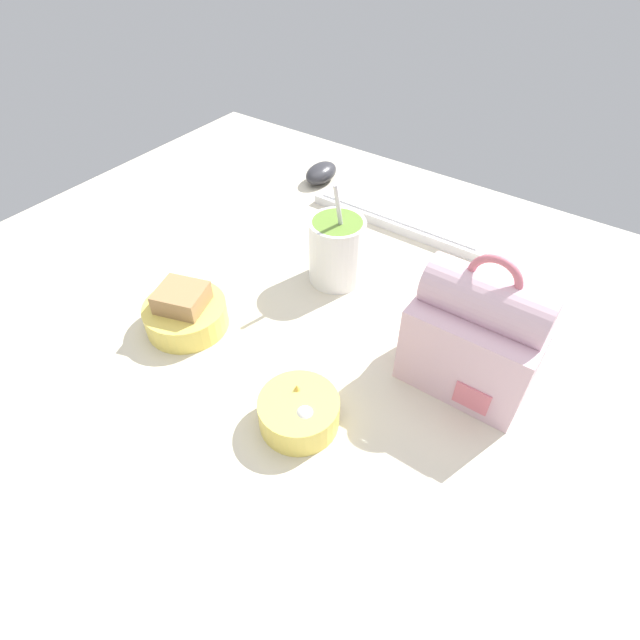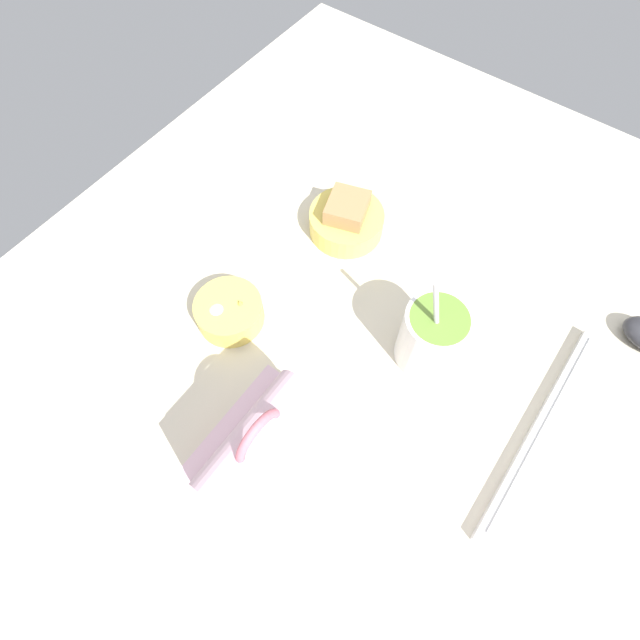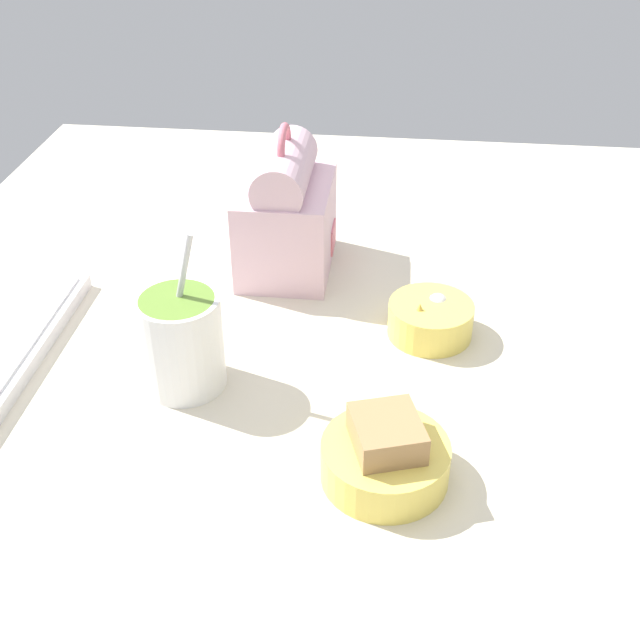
{
  "view_description": "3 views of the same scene",
  "coord_description": "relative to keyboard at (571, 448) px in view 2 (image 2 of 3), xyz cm",
  "views": [
    {
      "loc": [
        30.04,
        -45.29,
        56.17
      ],
      "look_at": [
        0.6,
        -3.54,
        7.0
      ],
      "focal_mm": 28.0,
      "sensor_mm": 36.0,
      "label": 1
    },
    {
      "loc": [
        27.84,
        16.46,
        70.42
      ],
      "look_at": [
        0.6,
        -3.54,
        7.0
      ],
      "focal_mm": 28.0,
      "sensor_mm": 36.0,
      "label": 2
    },
    {
      "loc": [
        -74.81,
        -12.01,
        58.84
      ],
      "look_at": [
        0.6,
        -3.54,
        7.0
      ],
      "focal_mm": 45.0,
      "sensor_mm": 36.0,
      "label": 3
    }
  ],
  "objects": [
    {
      "name": "desk_surface",
      "position": [
        5.43,
        -34.13,
        -2.02
      ],
      "size": [
        140.0,
        110.0,
        2.0
      ],
      "color": "beige",
      "rests_on": "ground"
    },
    {
      "name": "bento_bowl_sandwich",
      "position": [
        -12.98,
        -46.11,
        1.67
      ],
      "size": [
        12.5,
        12.5,
        7.19
      ],
      "color": "#EFD65B",
      "rests_on": "desk_surface"
    },
    {
      "name": "soup_cup",
      "position": [
        -0.8,
        -23.23,
        4.84
      ],
      "size": [
        9.18,
        9.18,
        18.76
      ],
      "color": "white",
      "rests_on": "desk_surface"
    },
    {
      "name": "lunch_bag",
      "position": [
        26.07,
        -30.85,
        7.1
      ],
      "size": [
        16.42,
        12.26,
        20.61
      ],
      "color": "beige",
      "rests_on": "desk_surface"
    },
    {
      "name": "keyboard",
      "position": [
        0.0,
        0.0,
        0.0
      ],
      "size": [
        35.89,
        11.05,
        2.1
      ],
      "color": "silver",
      "rests_on": "desk_surface"
    },
    {
      "name": "bento_bowl_snacks",
      "position": [
        11.79,
        -50.45,
        1.27
      ],
      "size": [
        10.3,
        10.3,
        5.12
      ],
      "color": "#EFD65B",
      "rests_on": "desk_surface"
    }
  ]
}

